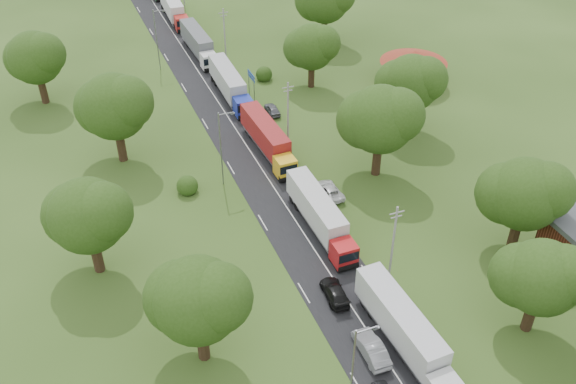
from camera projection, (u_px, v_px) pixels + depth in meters
ground at (313, 247)px, 69.63m from camera, size 260.00×260.00×0.00m
road at (252, 154)px, 84.59m from camera, size 8.00×200.00×0.04m
info_sign at (251, 80)px, 95.58m from camera, size 0.12×3.10×4.10m
pole_1 at (393, 242)px, 63.27m from camera, size 1.60×0.24×9.00m
pole_2 at (288, 112)px, 84.20m from camera, size 1.60×0.24×9.00m
pole_3 at (225, 34)px, 105.14m from camera, size 1.60×0.24×9.00m
lamp_0 at (354, 369)px, 49.79m from camera, size 2.03×0.22×10.00m
lamp_1 at (222, 145)px, 75.96m from camera, size 2.03×0.22×10.00m
lamp_2 at (157, 37)px, 102.12m from camera, size 2.03×0.22×10.00m
tree_2 at (541, 276)px, 56.56m from camera, size 8.00×8.00×10.10m
tree_3 at (524, 193)px, 65.47m from camera, size 8.80×8.80×11.07m
tree_4 at (380, 119)px, 76.47m from camera, size 9.60×9.60×12.05m
tree_5 at (410, 82)px, 85.51m from camera, size 8.80×8.80×11.07m
tree_6 at (312, 47)px, 96.48m from camera, size 8.00×8.00×10.10m
tree_10 at (197, 299)px, 53.50m from camera, size 8.80×8.80×11.07m
tree_11 at (87, 215)px, 62.62m from camera, size 8.80×8.80×11.07m
tree_12 at (114, 106)px, 79.00m from camera, size 9.60×9.60×12.05m
tree_13 at (35, 57)px, 91.92m from camera, size 8.80×8.80×11.07m
house_cream at (414, 62)px, 98.88m from camera, size 10.08×10.08×5.80m
truck_0 at (405, 331)px, 57.24m from camera, size 2.95×14.96×4.14m
truck_1 at (320, 214)px, 70.89m from camera, size 2.49×14.42×4.00m
truck_2 at (268, 138)px, 83.79m from camera, size 2.90×14.59×4.04m
truck_3 at (229, 84)px, 96.23m from camera, size 2.79×14.90×4.13m
truck_4 at (198, 43)px, 108.57m from camera, size 2.76×14.54×4.03m
truck_5 at (173, 8)px, 121.55m from camera, size 2.99×14.61×4.04m
car_lane_mid at (371, 348)px, 57.38m from camera, size 1.89×5.05×1.65m
car_lane_rear at (335, 292)px, 63.20m from camera, size 2.36×4.91×1.38m
car_verge_near at (329, 191)px, 76.88m from camera, size 2.35×4.94×1.36m
car_verge_far at (272, 109)px, 92.97m from camera, size 1.77×4.01×1.34m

